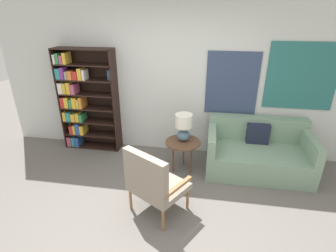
{
  "coord_description": "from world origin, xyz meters",
  "views": [
    {
      "loc": [
        0.6,
        -2.37,
        2.45
      ],
      "look_at": [
        0.04,
        1.04,
        0.9
      ],
      "focal_mm": 28.0,
      "sensor_mm": 36.0,
      "label": 1
    }
  ],
  "objects_px": {
    "bookshelf": "(82,100)",
    "table_lamp": "(184,126)",
    "armchair": "(152,181)",
    "couch": "(257,153)",
    "side_table": "(183,144)"
  },
  "relations": [
    {
      "from": "bookshelf",
      "to": "table_lamp",
      "type": "distance_m",
      "value": 1.99
    },
    {
      "from": "armchair",
      "to": "side_table",
      "type": "xyz_separation_m",
      "value": [
        0.26,
        1.08,
        -0.04
      ]
    },
    {
      "from": "side_table",
      "to": "table_lamp",
      "type": "distance_m",
      "value": 0.31
    },
    {
      "from": "bookshelf",
      "to": "couch",
      "type": "distance_m",
      "value": 3.2
    },
    {
      "from": "bookshelf",
      "to": "table_lamp",
      "type": "relative_size",
      "value": 4.17
    },
    {
      "from": "couch",
      "to": "side_table",
      "type": "relative_size",
      "value": 2.89
    },
    {
      "from": "bookshelf",
      "to": "couch",
      "type": "relative_size",
      "value": 1.15
    },
    {
      "from": "armchair",
      "to": "couch",
      "type": "relative_size",
      "value": 0.58
    },
    {
      "from": "bookshelf",
      "to": "couch",
      "type": "xyz_separation_m",
      "value": [
        3.12,
        -0.3,
        -0.63
      ]
    },
    {
      "from": "armchair",
      "to": "table_lamp",
      "type": "xyz_separation_m",
      "value": [
        0.26,
        1.13,
        0.26
      ]
    },
    {
      "from": "bookshelf",
      "to": "side_table",
      "type": "height_order",
      "value": "bookshelf"
    },
    {
      "from": "couch",
      "to": "table_lamp",
      "type": "height_order",
      "value": "table_lamp"
    },
    {
      "from": "bookshelf",
      "to": "armchair",
      "type": "distance_m",
      "value": 2.36
    },
    {
      "from": "couch",
      "to": "table_lamp",
      "type": "bearing_deg",
      "value": -170.95
    },
    {
      "from": "couch",
      "to": "table_lamp",
      "type": "distance_m",
      "value": 1.3
    }
  ]
}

